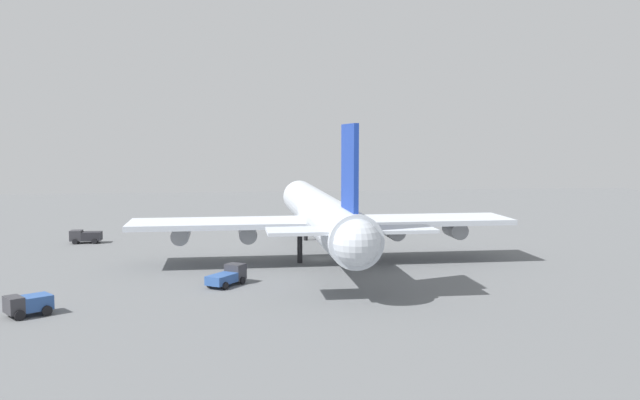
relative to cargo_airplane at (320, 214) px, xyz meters
name	(u,v)px	position (x,y,z in m)	size (l,w,h in m)	color
ground_plane	(320,259)	(0.35, 0.00, -6.29)	(236.39, 236.39, 0.00)	slate
cargo_airplane	(320,214)	(0.00, 0.00, 0.00)	(59.10, 51.10, 18.27)	silver
pushback_tractor	(28,304)	(-26.07, 31.59, -5.13)	(4.24, 4.61, 2.05)	#333338
catering_truck	(85,236)	(19.40, 35.21, -5.15)	(2.58, 4.82, 2.09)	#333338
baggage_tug	(228,276)	(-15.09, 12.77, -5.21)	(5.46, 4.81, 2.24)	#333338
cargo_container_fore	(421,227)	(24.84, -21.65, -5.42)	(3.37, 3.54, 1.73)	#999EA8
safety_cone_nose	(307,230)	(26.94, -1.34, -5.92)	(0.51, 0.51, 0.73)	orange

